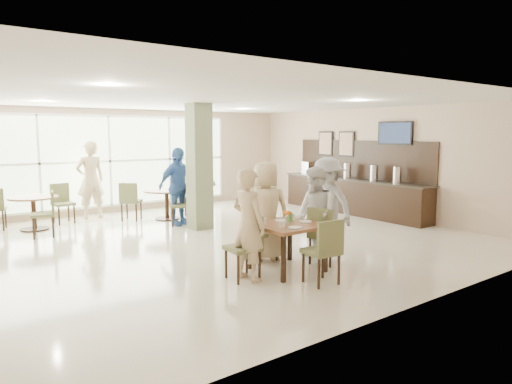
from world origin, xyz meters
TOP-DOWN VIEW (x-y plane):
  - ground at (0.00, 0.00)m, footprint 10.00×10.00m
  - room_shell at (0.00, 0.00)m, footprint 10.00×10.00m
  - window_bank at (-0.50, 4.46)m, footprint 7.00×0.04m
  - column at (0.40, 1.20)m, footprint 0.45×0.45m
  - main_table at (-0.08, -2.40)m, footprint 1.00×1.00m
  - round_table_left at (-2.65, 3.29)m, footprint 1.03×1.03m
  - round_table_right at (0.30, 2.69)m, footprint 1.17×1.17m
  - chairs_main_table at (-0.09, -2.42)m, footprint 2.11×1.96m
  - chairs_table_left at (-2.64, 3.28)m, footprint 1.95×1.93m
  - chairs_table_right at (0.26, 2.70)m, footprint 2.13×1.98m
  - tabletop_clutter at (-0.08, -2.39)m, footprint 0.78×0.77m
  - buffet_counter at (4.70, 0.51)m, footprint 0.64×4.70m
  - wall_tv at (4.94, -0.60)m, footprint 0.06×1.00m
  - framed_art_a at (4.95, 1.00)m, footprint 0.05×0.55m
  - framed_art_b at (4.95, 1.80)m, footprint 0.05×0.55m
  - teen_left at (-0.83, -2.41)m, footprint 0.48×0.66m
  - teen_far at (0.02, -1.72)m, footprint 0.94×0.73m
  - teen_right at (0.60, -2.31)m, footprint 0.81×0.92m
  - teen_standing at (1.31, -1.88)m, footprint 0.70×1.14m
  - adult_a at (0.20, 1.88)m, footprint 1.18×0.85m
  - adult_b at (1.08, 2.60)m, footprint 1.10×1.66m
  - adult_standing at (-1.20, 3.91)m, footprint 0.75×0.52m

SIDE VIEW (x-z plane):
  - ground at x=0.00m, z-range 0.00..0.00m
  - chairs_main_table at x=-0.09m, z-range 0.00..0.95m
  - chairs_table_left at x=-2.64m, z-range 0.00..0.95m
  - chairs_table_right at x=0.26m, z-range 0.00..0.95m
  - buffet_counter at x=4.70m, z-range -0.42..1.53m
  - round_table_left at x=-2.65m, z-range 0.18..0.93m
  - round_table_right at x=0.30m, z-range 0.21..0.96m
  - main_table at x=-0.08m, z-range 0.29..1.04m
  - teen_right at x=0.60m, z-range 0.00..1.61m
  - tabletop_clutter at x=-0.08m, z-range 0.71..0.91m
  - teen_left at x=-0.83m, z-range 0.00..1.65m
  - adult_b at x=1.08m, z-range 0.00..1.65m
  - teen_far at x=0.02m, z-range 0.00..1.69m
  - teen_standing at x=1.31m, z-range 0.00..1.72m
  - adult_a at x=0.20m, z-range 0.00..1.82m
  - adult_standing at x=-1.20m, z-range 0.00..1.96m
  - window_bank at x=-0.50m, z-range -2.10..4.90m
  - column at x=0.40m, z-range 0.00..2.80m
  - room_shell at x=0.00m, z-range -3.30..6.70m
  - framed_art_a at x=4.95m, z-range 1.50..2.20m
  - framed_art_b at x=4.95m, z-range 1.50..2.20m
  - wall_tv at x=4.94m, z-range 1.86..2.44m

